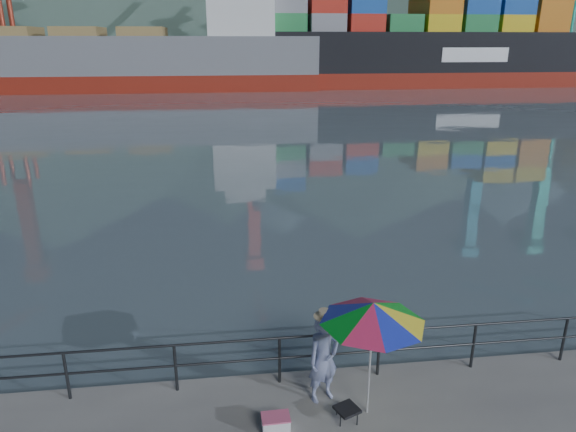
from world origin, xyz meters
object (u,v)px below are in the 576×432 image
at_px(container_ship, 469,45).
at_px(cooler_bag, 276,424).
at_px(bulk_carrier, 122,59).
at_px(fisherman, 323,359).
at_px(beach_umbrella, 373,313).

bearing_deg(container_ship, cooler_bag, -117.49).
bearing_deg(bulk_carrier, container_ship, 2.41).
relative_size(fisherman, bulk_carrier, 0.03).
relative_size(fisherman, container_ship, 0.03).
bearing_deg(fisherman, beach_umbrella, -55.64).
height_order(fisherman, cooler_bag, fisherman).
distance_m(fisherman, cooler_bag, 1.43).
bearing_deg(fisherman, bulk_carrier, 81.06).
distance_m(fisherman, container_ship, 80.02).
height_order(cooler_bag, container_ship, container_ship).
xyz_separation_m(beach_umbrella, container_ship, (35.68, 71.58, 3.73)).
height_order(fisherman, beach_umbrella, beach_umbrella).
xyz_separation_m(fisherman, container_ship, (36.41, 71.08, 4.91)).
height_order(fisherman, bulk_carrier, bulk_carrier).
xyz_separation_m(fisherman, bulk_carrier, (-15.36, 68.90, 3.17)).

